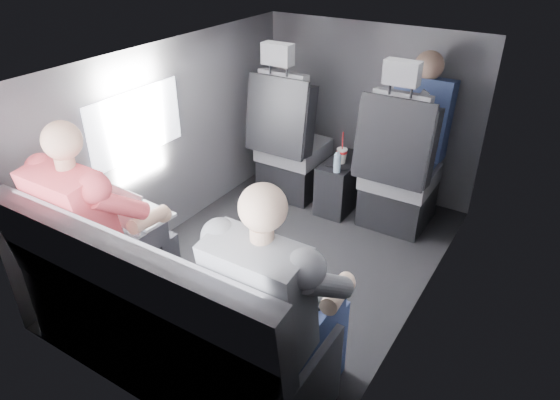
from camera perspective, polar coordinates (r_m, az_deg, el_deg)
The scene contains 19 objects.
floor at distance 3.38m, azimuth 0.25°, elevation -7.06°, with size 2.60×2.60×0.00m, color black.
ceiling at distance 2.79m, azimuth 0.31°, elevation 15.78°, with size 2.60×2.60×0.00m, color #B2B2AD.
panel_left at distance 3.54m, azimuth -12.30°, elevation 6.62°, with size 0.02×2.60×1.35m, color #56565B.
panel_right at distance 2.72m, azimuth 16.63°, elevation -1.35°, with size 0.02×2.60×1.35m, color #56565B.
panel_front at distance 4.10m, azimuth 10.04°, elevation 10.06°, with size 1.80×0.02×1.35m, color #56565B.
panel_back at distance 2.20m, azimuth -18.14°, elevation -9.75°, with size 1.80×0.02×1.35m, color #56565B.
side_window at distance 3.25m, azimuth -16.07°, elevation 8.35°, with size 0.02×0.75×0.42m, color white.
seatbelt at distance 3.36m, azimuth 13.05°, elevation 7.58°, with size 0.05×0.01×0.65m, color black.
front_seat_left at distance 4.00m, azimuth 1.13°, elevation 5.78°, with size 0.52×0.58×1.26m.
front_seat_right at distance 3.67m, azimuth 13.28°, elevation 2.61°, with size 0.52×0.58×1.26m.
center_console at distance 3.93m, azimuth 7.03°, elevation 1.86°, with size 0.24×0.48×0.41m.
rear_bench at distance 2.55m, azimuth -12.80°, elevation -13.43°, with size 1.60×0.57×0.92m.
soda_cup at distance 3.78m, azimuth 7.07°, elevation 5.12°, with size 0.08×0.08×0.25m.
water_bottle at distance 3.63m, azimuth 6.56°, elevation 4.21°, with size 0.05×0.05×0.15m.
laptop_white at distance 2.80m, azimuth -16.11°, elevation -1.35°, with size 0.31×0.29×0.22m.
laptop_black at distance 2.20m, azimuth 1.98°, elevation -9.26°, with size 0.43×0.46×0.26m.
passenger_rear_left at distance 2.72m, azimuth -19.81°, elevation -2.91°, with size 0.51×0.63×1.24m.
passenger_rear_right at distance 2.10m, azimuth -0.14°, elevation -11.65°, with size 0.50×0.62×1.23m.
passenger_front_right at distance 3.75m, azimuth 15.82°, elevation 8.75°, with size 0.40×0.40×0.81m.
Camera 1 is at (1.42, -2.30, 2.02)m, focal length 32.00 mm.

